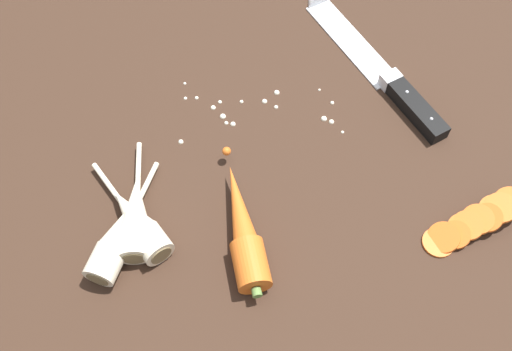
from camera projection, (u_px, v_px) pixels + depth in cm
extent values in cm
cube|color=#332116|center=(254.00, 176.00, 79.25)|extent=(120.00, 90.00, 4.00)
cube|color=silver|center=(351.00, 42.00, 89.63)|extent=(11.93, 20.11, 0.50)
cube|color=silver|center=(390.00, 80.00, 84.38)|extent=(3.49, 3.00, 2.20)
cube|color=black|center=(417.00, 110.00, 81.45)|extent=(6.91, 11.21, 2.20)
sphere|color=silver|center=(407.00, 92.00, 81.77)|extent=(0.50, 0.50, 0.50)
sphere|color=silver|center=(431.00, 119.00, 79.24)|extent=(0.50, 0.50, 0.50)
cylinder|color=#D6601E|center=(251.00, 265.00, 67.98)|extent=(4.73, 6.29, 4.20)
cone|color=#D6601E|center=(240.00, 213.00, 71.60)|extent=(5.28, 14.54, 3.99)
sphere|color=#D6601E|center=(227.00, 151.00, 76.53)|extent=(1.20, 1.20, 1.20)
cylinder|color=#5B7F3D|center=(257.00, 293.00, 66.16)|extent=(1.29, 1.11, 1.20)
cylinder|color=beige|center=(152.00, 243.00, 69.55)|extent=(5.50, 5.51, 4.00)
cone|color=beige|center=(129.00, 211.00, 71.85)|extent=(6.94, 8.09, 3.80)
cylinder|color=beige|center=(108.00, 184.00, 74.99)|extent=(4.59, 6.99, 0.70)
cylinder|color=brown|center=(161.00, 255.00, 68.72)|extent=(2.55, 1.70, 2.80)
cylinder|color=beige|center=(134.00, 243.00, 69.58)|extent=(4.12, 4.24, 4.00)
cone|color=beige|center=(136.00, 202.00, 72.54)|extent=(4.02, 7.43, 3.80)
cylinder|color=beige|center=(138.00, 168.00, 76.34)|extent=(0.94, 7.94, 0.70)
cylinder|color=brown|center=(134.00, 258.00, 68.51)|extent=(2.81, 0.38, 2.80)
cylinder|color=beige|center=(105.00, 264.00, 68.14)|extent=(5.35, 5.43, 4.00)
cone|color=beige|center=(125.00, 223.00, 71.01)|extent=(6.48, 8.31, 3.80)
cylinder|color=beige|center=(145.00, 188.00, 74.71)|extent=(3.89, 7.61, 0.70)
cylinder|color=brown|center=(97.00, 279.00, 67.11)|extent=(2.68, 1.41, 2.80)
cylinder|color=#D6601E|center=(438.00, 242.00, 71.44)|extent=(4.07, 4.07, 0.70)
cylinder|color=#D6601E|center=(444.00, 238.00, 71.50)|extent=(4.23, 4.12, 2.76)
cylinder|color=#D6601E|center=(456.00, 235.00, 71.42)|extent=(3.84, 3.73, 2.51)
cylinder|color=#D6601E|center=(463.00, 228.00, 71.67)|extent=(3.90, 3.81, 1.96)
cylinder|color=#D6601E|center=(468.00, 225.00, 71.57)|extent=(4.09, 3.99, 2.26)
cylinder|color=#D6601E|center=(478.00, 219.00, 71.73)|extent=(4.18, 4.08, 2.32)
cylinder|color=#D6601E|center=(487.00, 218.00, 71.59)|extent=(3.95, 3.84, 2.64)
cylinder|color=#D6601E|center=(495.00, 210.00, 71.89)|extent=(4.14, 4.06, 1.97)
cylinder|color=#D6601E|center=(501.00, 208.00, 71.77)|extent=(4.19, 4.10, 2.08)
cylinder|color=#D6601E|center=(510.00, 202.00, 71.94)|extent=(4.14, 4.05, 2.25)
sphere|color=silver|center=(213.00, 106.00, 82.71)|extent=(0.76, 0.76, 0.76)
sphere|color=silver|center=(196.00, 97.00, 83.75)|extent=(0.57, 0.57, 0.57)
sphere|color=silver|center=(181.00, 141.00, 79.55)|extent=(0.74, 0.74, 0.74)
sphere|color=silver|center=(233.00, 123.00, 81.15)|extent=(0.77, 0.77, 0.77)
sphere|color=silver|center=(276.00, 106.00, 82.82)|extent=(0.63, 0.63, 0.63)
sphere|color=silver|center=(226.00, 122.00, 81.33)|extent=(0.60, 0.60, 0.60)
sphere|color=silver|center=(277.00, 91.00, 84.15)|extent=(0.85, 0.85, 0.85)
sphere|color=silver|center=(324.00, 117.00, 81.59)|extent=(0.89, 0.89, 0.89)
sphere|color=silver|center=(265.00, 100.00, 83.31)|extent=(0.79, 0.79, 0.79)
sphere|color=silver|center=(223.00, 115.00, 81.82)|extent=(0.88, 0.88, 0.88)
sphere|color=silver|center=(185.00, 83.00, 85.25)|extent=(0.47, 0.47, 0.47)
sphere|color=silver|center=(332.00, 120.00, 81.36)|extent=(0.77, 0.77, 0.77)
sphere|color=silver|center=(185.00, 97.00, 83.73)|extent=(0.53, 0.53, 0.53)
sphere|color=silver|center=(343.00, 131.00, 80.54)|extent=(0.48, 0.48, 0.48)
sphere|color=silver|center=(319.00, 89.00, 84.63)|extent=(0.40, 0.40, 0.40)
sphere|color=silver|center=(242.00, 101.00, 83.38)|extent=(0.57, 0.57, 0.57)
sphere|color=silver|center=(332.00, 102.00, 83.26)|extent=(0.58, 0.58, 0.58)
sphere|color=silver|center=(220.00, 101.00, 83.34)|extent=(0.59, 0.59, 0.59)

